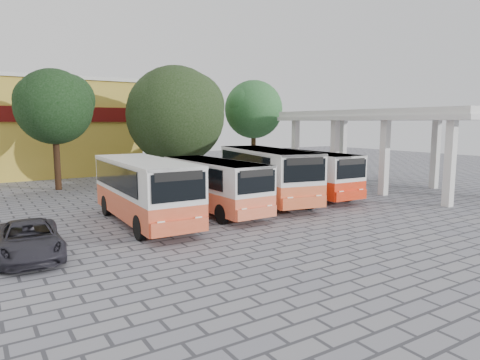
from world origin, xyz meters
TOP-DOWN VIEW (x-y plane):
  - ground at (0.00, 0.00)m, footprint 90.00×90.00m
  - terminal_shelter at (10.50, 4.00)m, footprint 6.80×15.80m
  - shophouse_block at (-11.00, 25.99)m, footprint 20.40×10.40m
  - bus_far_left at (-7.53, 2.53)m, footprint 2.66×8.12m
  - bus_centre_left at (-3.71, 2.94)m, footprint 2.42×7.42m
  - bus_centre_right at (0.18, 3.77)m, footprint 4.06×8.82m
  - bus_far_right at (3.36, 3.99)m, footprint 2.71×7.79m
  - tree_left at (-9.04, 15.21)m, footprint 5.26×5.01m
  - tree_middle at (-0.63, 14.32)m, footprint 7.74×7.37m
  - tree_right at (7.14, 15.32)m, footprint 5.28×5.03m
  - parked_car at (-12.58, -0.08)m, footprint 2.27×4.48m

SIDE VIEW (x-z plane):
  - ground at x=0.00m, z-range 0.00..0.00m
  - parked_car at x=-12.58m, z-range 0.00..1.21m
  - bus_centre_left at x=-3.71m, z-range 0.21..2.87m
  - bus_far_right at x=3.36m, z-range 0.22..2.99m
  - bus_far_left at x=-7.53m, z-range 0.23..3.14m
  - bus_centre_right at x=0.18m, z-range 0.24..3.29m
  - shophouse_block at x=-11.00m, z-range 0.01..8.31m
  - terminal_shelter at x=10.50m, z-range 2.21..7.61m
  - tree_middle at x=-0.63m, z-range 0.96..9.75m
  - tree_left at x=-9.04m, z-range 1.70..9.81m
  - tree_right at x=7.14m, z-range 1.74..9.94m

